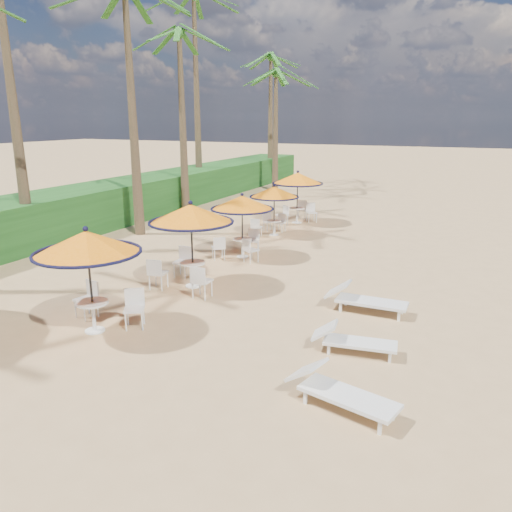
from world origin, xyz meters
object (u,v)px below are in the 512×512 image
at_px(station_0, 90,252).
at_px(lounger_far, 363,299).
at_px(station_2, 242,211).
at_px(station_1, 189,224).
at_px(lounger_near, 338,390).
at_px(lounger_mid, 351,340).
at_px(station_3, 273,198).
at_px(station_4, 298,185).

xyz_separation_m(station_0, lounger_far, (5.39, 3.73, -1.56)).
xyz_separation_m(station_2, lounger_far, (5.06, -3.34, -1.33)).
xyz_separation_m(station_1, lounger_near, (5.62, -4.38, -1.53)).
height_order(station_0, lounger_near, station_0).
distance_m(station_1, station_2, 3.48).
bearing_deg(lounger_far, lounger_near, -82.86).
relative_size(station_0, station_1, 0.98).
distance_m(lounger_mid, lounger_far, 2.42).
height_order(station_0, station_1, station_1).
bearing_deg(station_3, station_2, -84.60).
relative_size(station_4, lounger_near, 1.19).
bearing_deg(station_0, lounger_far, 34.68).
xyz_separation_m(station_1, station_2, (-0.04, 3.48, -0.19)).
bearing_deg(station_3, lounger_mid, -58.75).
bearing_deg(lounger_mid, station_0, -174.75).
xyz_separation_m(station_0, station_4, (0.06, 13.48, -0.12)).
height_order(station_0, station_3, station_0).
relative_size(lounger_near, lounger_mid, 1.13).
bearing_deg(lounger_near, lounger_far, 111.75).
height_order(station_3, lounger_near, station_3).
distance_m(station_0, station_1, 3.61).
bearing_deg(station_1, station_2, 90.60).
bearing_deg(station_1, lounger_mid, -23.01).
bearing_deg(station_2, station_3, 95.40).
distance_m(station_3, lounger_far, 8.92).
height_order(lounger_mid, lounger_far, lounger_far).
bearing_deg(lounger_far, station_0, -145.71).
bearing_deg(lounger_far, station_4, 118.27).
relative_size(lounger_near, lounger_far, 1.00).
distance_m(station_1, station_3, 7.15).
bearing_deg(lounger_mid, station_1, 149.11).
relative_size(station_2, lounger_near, 1.11).
xyz_separation_m(station_4, lounger_far, (5.33, -9.75, -1.44)).
height_order(lounger_near, lounger_mid, lounger_near).
bearing_deg(station_2, station_4, 92.42).
distance_m(station_0, station_4, 13.48).
xyz_separation_m(station_0, station_2, (0.33, 7.06, -0.23)).
relative_size(station_4, lounger_far, 1.19).
relative_size(station_1, station_3, 1.19).
bearing_deg(station_1, station_3, 93.07).
bearing_deg(station_2, lounger_mid, -46.97).
bearing_deg(lounger_near, station_3, 131.74).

